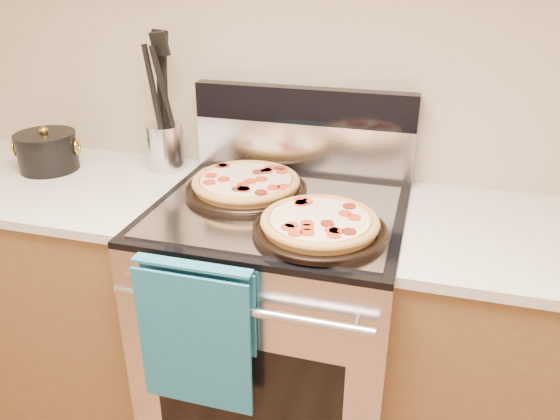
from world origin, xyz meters
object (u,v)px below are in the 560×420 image
(pepperoni_pizza_back, at_px, (246,185))
(saucepan, at_px, (48,153))
(range_body, at_px, (278,332))
(pepperoni_pizza_front, at_px, (320,225))
(utensil_crock, at_px, (165,147))

(pepperoni_pizza_back, distance_m, saucepan, 0.77)
(range_body, relative_size, pepperoni_pizza_front, 2.48)
(pepperoni_pizza_back, bearing_deg, utensil_crock, 155.76)
(range_body, height_order, pepperoni_pizza_back, pepperoni_pizza_back)
(range_body, distance_m, pepperoni_pizza_front, 0.54)
(range_body, xyz_separation_m, pepperoni_pizza_front, (0.16, -0.14, 0.50))
(pepperoni_pizza_front, bearing_deg, saucepan, 166.62)
(utensil_crock, bearing_deg, saucepan, -163.11)
(pepperoni_pizza_back, xyz_separation_m, pepperoni_pizza_front, (0.29, -0.21, -0.00))
(pepperoni_pizza_back, xyz_separation_m, utensil_crock, (-0.36, 0.16, 0.04))
(range_body, relative_size, pepperoni_pizza_back, 2.34)
(pepperoni_pizza_back, relative_size, pepperoni_pizza_front, 1.06)
(saucepan, bearing_deg, utensil_crock, 16.89)
(pepperoni_pizza_front, bearing_deg, pepperoni_pizza_back, 143.58)
(pepperoni_pizza_front, bearing_deg, utensil_crock, 150.00)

